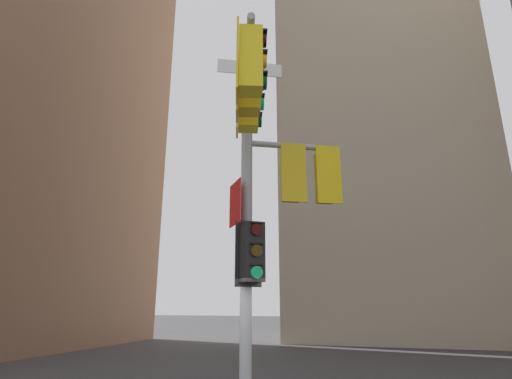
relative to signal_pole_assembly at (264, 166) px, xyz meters
name	(u,v)px	position (x,y,z in m)	size (l,w,h in m)	color
building_tower_left	(1,20)	(-19.36, 8.83, 14.57)	(15.30, 15.30, 37.98)	brown
building_mid_block	(376,116)	(2.58, 21.64, 10.95)	(12.16, 12.16, 30.73)	tan
signal_pole_assembly	(264,166)	(0.00, 0.00, 0.00)	(2.10, 3.18, 7.41)	#9EA0A3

